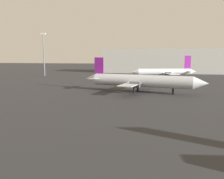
{
  "coord_description": "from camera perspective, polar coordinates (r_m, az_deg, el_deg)",
  "views": [
    {
      "loc": [
        0.67,
        -6.65,
        8.6
      ],
      "look_at": [
        -7.22,
        31.83,
        2.93
      ],
      "focal_mm": 35.78,
      "sensor_mm": 36.0,
      "label": 1
    }
  ],
  "objects": [
    {
      "name": "light_mast_left",
      "position": [
        108.99,
        -17.04,
        9.18
      ],
      "size": [
        2.4,
        0.5,
        19.67
      ],
      "color": "slate",
      "rests_on": "ground_plane"
    },
    {
      "name": "airplane_far_left",
      "position": [
        90.97,
        13.27,
        4.42
      ],
      "size": [
        26.18,
        19.59,
        9.26
      ],
      "rotation": [
        0.0,
        0.0,
        3.43
      ],
      "color": "silver",
      "rests_on": "ground_plane"
    },
    {
      "name": "airplane_distant",
      "position": [
        55.33,
        7.14,
        2.22
      ],
      "size": [
        30.88,
        17.89,
        8.6
      ],
      "rotation": [
        0.0,
        0.0,
        -0.2
      ],
      "color": "silver",
      "rests_on": "ground_plane"
    },
    {
      "name": "terminal_building",
      "position": [
        130.53,
        14.52,
        7.04
      ],
      "size": [
        75.66,
        18.89,
        13.02
      ],
      "primitive_type": "cube",
      "color": "#B7B7B2",
      "rests_on": "ground_plane"
    }
  ]
}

